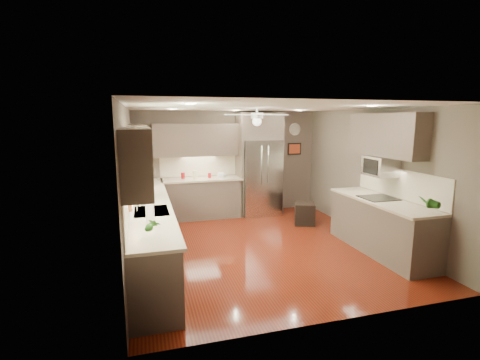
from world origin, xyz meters
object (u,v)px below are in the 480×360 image
potted_plant_right (428,203)px  refrigerator (260,166)px  potted_plant_left (153,226)px  canister_c (195,175)px  bowl (222,176)px  canister_d (210,175)px  microwave (380,166)px  canister_a (183,176)px  soap_bottle (143,202)px  paper_towel (150,213)px  stool (305,214)px

potted_plant_right → refrigerator: size_ratio=0.14×
potted_plant_left → refrigerator: (2.64, 3.90, 0.10)m
canister_c → bowl: 0.63m
canister_d → microwave: microwave is taller
canister_a → soap_bottle: 2.62m
soap_bottle → paper_towel: 0.93m
potted_plant_right → paper_towel: potted_plant_right is taller
microwave → canister_a: bearing=138.9°
canister_c → soap_bottle: size_ratio=1.05×
potted_plant_left → potted_plant_right: (3.87, -0.03, 0.02)m
canister_a → potted_plant_right: size_ratio=0.42×
canister_d → potted_plant_right: 4.67m
canister_c → paper_towel: size_ratio=0.67×
soap_bottle → paper_towel: (0.09, -0.93, 0.05)m
potted_plant_right → refrigerator: 4.12m
canister_d → stool: bearing=-31.3°
soap_bottle → canister_d: bearing=58.0°
stool → canister_d: bearing=148.7°
soap_bottle → paper_towel: paper_towel is taller
potted_plant_left → paper_towel: 0.58m
canister_c → bowl: bearing=-5.3°
bowl → refrigerator: (0.94, -0.02, 0.22)m
canister_d → canister_c: bearing=175.1°
microwave → stool: size_ratio=0.97×
canister_c → microwave: 4.04m
canister_a → microwave: 4.23m
potted_plant_left → soap_bottle: bearing=94.1°
microwave → bowl: bearing=129.8°
refrigerator → paper_towel: 4.26m
canister_c → canister_d: size_ratio=1.56×
microwave → paper_towel: 4.05m
canister_c → potted_plant_left: potted_plant_left is taller
canister_d → potted_plant_right: bearing=-58.4°
canister_a → canister_c: canister_c is taller
bowl → canister_c: bearing=174.7°
canister_a → refrigerator: refrigerator is taller
canister_d → refrigerator: size_ratio=0.05×
paper_towel → soap_bottle: bearing=95.7°
potted_plant_left → refrigerator: size_ratio=0.12×
soap_bottle → microwave: (4.08, -0.31, 0.45)m
canister_d → paper_towel: size_ratio=0.43×
stool → refrigerator: bearing=121.5°
canister_a → soap_bottle: size_ratio=0.81×
canister_d → potted_plant_right: size_ratio=0.35×
stool → paper_towel: bearing=-146.5°
bowl → paper_towel: (-1.72, -3.34, 0.12)m
canister_a → stool: 2.89m
refrigerator → paper_towel: (-2.66, -3.32, -0.11)m
bowl → potted_plant_right: bearing=-61.3°
stool → potted_plant_right: bearing=-79.2°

